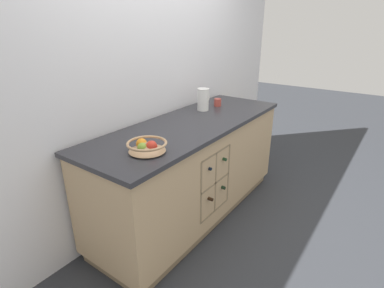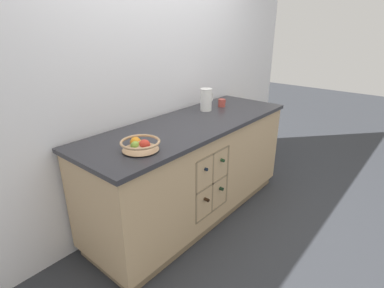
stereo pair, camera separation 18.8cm
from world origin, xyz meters
name	(u,v)px [view 2 (the right image)]	position (x,y,z in m)	size (l,w,h in m)	color
ground_plane	(192,212)	(0.00, 0.00, 0.00)	(14.00, 14.00, 0.00)	#2D3035
back_wall	(157,77)	(0.00, 0.41, 1.27)	(4.50, 0.06, 2.55)	white
kitchen_island	(192,169)	(0.00, 0.00, 0.47)	(2.14, 0.75, 0.93)	#8B7354
fruit_bowl	(140,144)	(-0.70, -0.13, 0.98)	(0.27, 0.27, 0.08)	tan
white_pitcher	(206,99)	(0.38, 0.14, 1.04)	(0.18, 0.12, 0.22)	white
ceramic_mug	(222,103)	(0.61, 0.11, 0.97)	(0.11, 0.07, 0.08)	#B7473D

